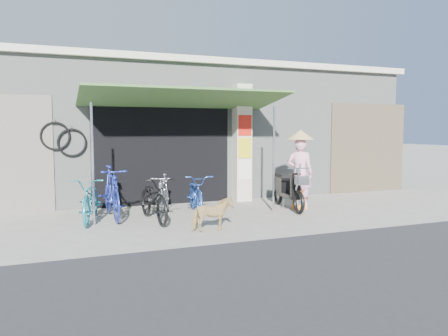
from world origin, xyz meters
name	(u,v)px	position (x,y,z in m)	size (l,w,h in m)	color
ground	(251,221)	(0.00, 0.00, 0.00)	(80.00, 80.00, 0.00)	gray
road_strip	(427,302)	(0.00, -4.50, 0.01)	(80.00, 6.00, 0.01)	#303032
bicycle_shop	(182,130)	(0.00, 5.09, 1.83)	(12.30, 5.30, 3.66)	gray
shop_pillar	(242,143)	(0.85, 2.45, 1.50)	(0.42, 0.44, 3.00)	beige
awning	(185,100)	(-0.90, 1.63, 2.51)	(4.60, 1.88, 2.72)	#345928
neighbour_right	(368,148)	(5.00, 2.59, 1.30)	(2.60, 0.06, 2.60)	brown
bike_teal	(91,199)	(-3.02, 1.09, 0.45)	(0.60, 1.72, 0.90)	#1D7683
bike_blue	(112,192)	(-2.60, 1.24, 0.55)	(0.52, 1.82, 1.10)	navy
bike_black	(154,199)	(-1.84, 0.67, 0.46)	(0.60, 1.73, 0.91)	black
bike_silver	(163,194)	(-1.52, 1.25, 0.45)	(0.42, 1.49, 0.89)	#B3B3B8
bike_navy	(196,194)	(-0.81, 1.13, 0.44)	(0.59, 1.68, 0.88)	navy
street_dog	(212,215)	(-1.05, -0.61, 0.31)	(0.34, 0.74, 0.63)	tan
moped	(287,189)	(1.34, 0.92, 0.46)	(0.54, 1.80, 1.02)	black
nun	(300,170)	(1.64, 0.86, 0.90)	(0.72, 0.70, 1.84)	pink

